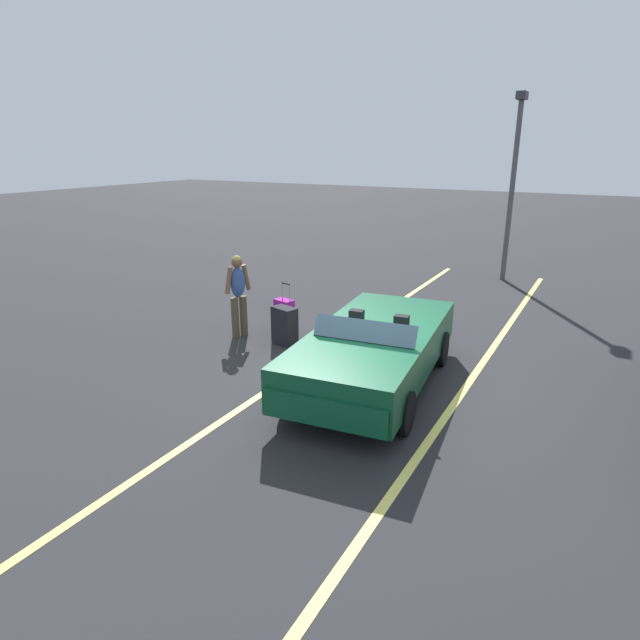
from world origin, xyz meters
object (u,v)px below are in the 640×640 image
(parking_lamp_post, at_px, (514,175))
(convertible_car, at_px, (370,356))
(traveler_person, at_px, (238,292))
(suitcase_medium_bright, at_px, (284,314))
(suitcase_large_black, at_px, (285,326))

(parking_lamp_post, bearing_deg, convertible_car, -2.36)
(traveler_person, bearing_deg, suitcase_medium_bright, 77.18)
(suitcase_large_black, bearing_deg, parking_lamp_post, -4.01)
(traveler_person, distance_m, parking_lamp_post, 8.59)
(traveler_person, bearing_deg, convertible_car, 0.34)
(suitcase_large_black, height_order, traveler_person, traveler_person)
(suitcase_large_black, xyz_separation_m, traveler_person, (0.06, -1.04, 0.56))
(convertible_car, relative_size, suitcase_medium_bright, 4.46)
(convertible_car, distance_m, suitcase_large_black, 2.53)
(convertible_car, bearing_deg, parking_lamp_post, 171.51)
(suitcase_large_black, bearing_deg, suitcase_medium_bright, 48.88)
(suitcase_medium_bright, height_order, parking_lamp_post, parking_lamp_post)
(convertible_car, height_order, parking_lamp_post, parking_lamp_post)
(suitcase_medium_bright, relative_size, parking_lamp_post, 0.19)
(convertible_car, relative_size, parking_lamp_post, 0.86)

